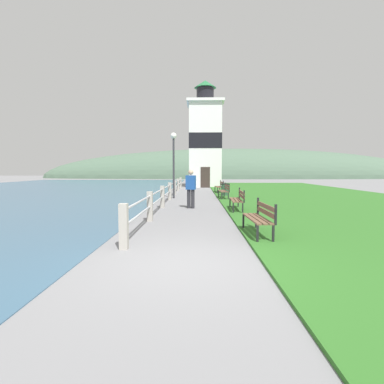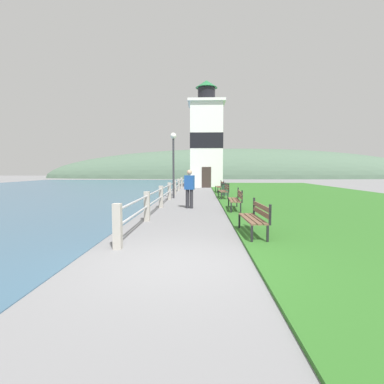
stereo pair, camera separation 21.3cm
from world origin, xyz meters
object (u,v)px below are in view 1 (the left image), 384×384
(park_bench_near, at_px, (260,216))
(trash_bin, at_px, (225,190))
(park_bench_midway, at_px, (238,198))
(lighthouse, at_px, (205,140))
(person_strolling, at_px, (191,187))
(lamp_post, at_px, (174,153))
(park_bench_far, at_px, (225,190))
(park_bench_by_lighthouse, at_px, (220,186))

(park_bench_near, distance_m, trash_bin, 11.86)
(park_bench_midway, bearing_deg, trash_bin, -88.46)
(park_bench_near, height_order, trash_bin, park_bench_near)
(lighthouse, relative_size, person_strolling, 6.10)
(park_bench_midway, relative_size, lamp_post, 0.49)
(park_bench_near, distance_m, person_strolling, 6.00)
(park_bench_near, height_order, lamp_post, lamp_post)
(park_bench_midway, height_order, person_strolling, person_strolling)
(park_bench_far, xyz_separation_m, lighthouse, (-0.88, 12.73, 4.17))
(trash_bin, bearing_deg, person_strolling, -108.76)
(park_bench_by_lighthouse, height_order, lighthouse, lighthouse)
(lighthouse, height_order, person_strolling, lighthouse)
(park_bench_near, distance_m, lighthouse, 23.15)
(park_bench_midway, xyz_separation_m, lamp_post, (-3.17, 5.57, 2.20))
(park_bench_by_lighthouse, relative_size, trash_bin, 2.18)
(park_bench_by_lighthouse, xyz_separation_m, trash_bin, (0.15, -2.62, -0.12))
(person_strolling, bearing_deg, park_bench_far, -7.15)
(trash_bin, bearing_deg, lamp_post, -155.75)
(person_strolling, bearing_deg, park_bench_midway, -96.08)
(park_bench_near, relative_size, park_bench_far, 0.99)
(park_bench_far, distance_m, lamp_post, 3.79)
(park_bench_by_lighthouse, relative_size, lighthouse, 0.17)
(park_bench_by_lighthouse, xyz_separation_m, lighthouse, (-0.92, 8.28, 4.17))
(person_strolling, relative_size, trash_bin, 2.07)
(lighthouse, distance_m, lamp_post, 12.71)
(lighthouse, bearing_deg, park_bench_far, -86.07)
(person_strolling, distance_m, trash_bin, 6.57)
(park_bench_by_lighthouse, height_order, lamp_post, lamp_post)
(park_bench_midway, height_order, trash_bin, park_bench_midway)
(park_bench_near, xyz_separation_m, lighthouse, (-0.91, 22.76, 4.17))
(park_bench_far, relative_size, lamp_post, 0.45)
(lighthouse, xyz_separation_m, trash_bin, (1.07, -10.90, -4.28))
(person_strolling, relative_size, lamp_post, 0.44)
(park_bench_near, bearing_deg, park_bench_midway, -93.46)
(lighthouse, bearing_deg, lamp_post, -100.04)
(park_bench_near, relative_size, park_bench_midway, 0.90)
(park_bench_midway, xyz_separation_m, person_strolling, (-2.02, 0.84, 0.40))
(park_bench_far, relative_size, park_bench_by_lighthouse, 0.96)
(person_strolling, xyz_separation_m, lamp_post, (-1.15, 4.73, 1.80))
(park_bench_far, height_order, lighthouse, lighthouse)
(park_bench_midway, relative_size, park_bench_by_lighthouse, 1.06)
(person_strolling, bearing_deg, lighthouse, 13.03)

